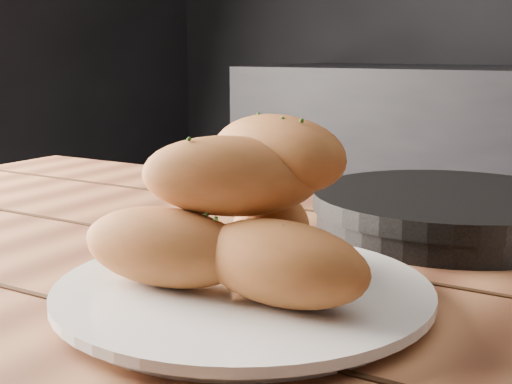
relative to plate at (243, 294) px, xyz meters
The scene contains 3 objects.
plate is the anchor object (origin of this frame).
bread_rolls 0.07m from the plate, 117.07° to the left, with size 0.25×0.20×0.13m.
skillet 0.33m from the plate, 77.09° to the left, with size 0.44×0.30×0.05m.
Camera 1 is at (-0.23, -0.39, 0.95)m, focal length 50.00 mm.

